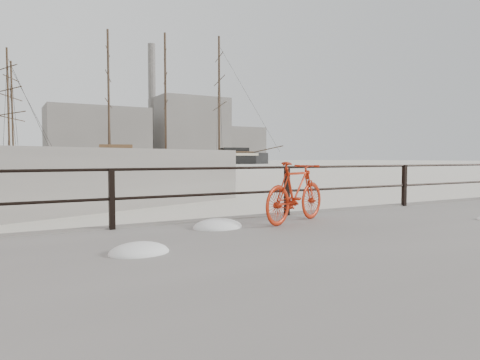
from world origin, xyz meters
name	(u,v)px	position (x,y,z in m)	size (l,w,h in m)	color
ground	(399,219)	(0.00, 0.00, 0.00)	(400.00, 400.00, 0.00)	white
guardrail	(404,185)	(0.00, -0.15, 0.85)	(28.00, 0.10, 1.00)	black
bicycle	(296,192)	(-3.93, -1.02, 0.90)	(1.83, 0.27, 1.10)	#AC230B
barque_black	(166,164)	(25.93, 89.94, 0.00)	(56.54, 18.50, 32.24)	black
industrial_west	(97,135)	(20.00, 140.00, 9.00)	(32.00, 18.00, 18.00)	gray
industrial_mid	(190,130)	(55.00, 145.00, 12.00)	(26.00, 20.00, 24.00)	gray
industrial_east	(236,145)	(78.00, 150.00, 7.00)	(20.00, 16.00, 14.00)	gray
smokestack	(152,103)	(42.00, 150.00, 22.00)	(2.80, 2.80, 44.00)	gray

